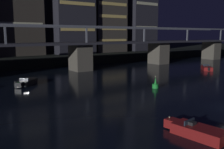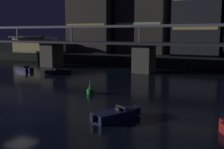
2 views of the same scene
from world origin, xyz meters
The scene contains 8 objects.
ground_plane centered at (0.00, 0.00, 0.00)m, with size 400.00×400.00×0.00m, color black.
far_riverbank centered at (0.00, 82.16, 1.10)m, with size 240.00×80.00×2.20m, color black.
river_bridge centered at (0.00, 34.16, 4.14)m, with size 97.89×6.40×9.38m.
waterfront_pavilion centered at (-38.57, 46.07, 4.44)m, with size 12.40×7.40×4.70m.
speedboat_near_center centered at (-14.12, 24.67, 0.41)m, with size 4.21×4.55×1.16m.
speedboat_near_right centered at (-22.85, 25.00, 0.41)m, with size 5.15×2.89×1.16m.
speedboat_mid_center centered at (8.15, 3.53, 0.41)m, with size 3.49×4.90×1.16m.
channel_buoy centered at (0.53, 12.00, 0.48)m, with size 0.90×0.90×1.76m.
Camera 2 is at (18.62, -18.67, 7.79)m, focal length 44.64 mm.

